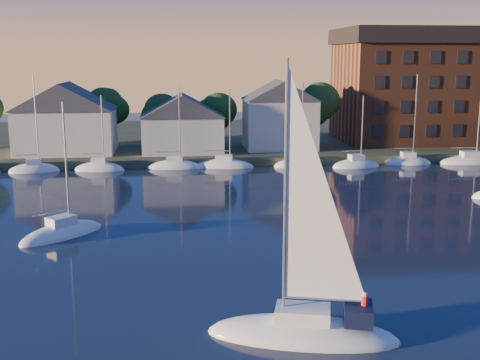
{
  "coord_description": "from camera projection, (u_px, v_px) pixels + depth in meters",
  "views": [
    {
      "loc": [
        -6.85,
        -26.72,
        14.03
      ],
      "look_at": [
        -1.69,
        22.0,
        3.99
      ],
      "focal_mm": 45.0,
      "sensor_mm": 36.0,
      "label": 1
    }
  ],
  "objects": [
    {
      "name": "clubhouse_centre",
      "position": [
        183.0,
        122.0,
        83.43
      ],
      "size": [
        11.55,
        8.4,
        8.08
      ],
      "color": "silver",
      "rests_on": "shoreline_land"
    },
    {
      "name": "drifting_sailboat_left",
      "position": [
        62.0,
        235.0,
        47.95
      ],
      "size": [
        7.11,
        7.06,
        11.75
      ],
      "rotation": [
        0.0,
        0.0,
        0.78
      ],
      "color": "white",
      "rests_on": "ground"
    },
    {
      "name": "condo_block",
      "position": [
        437.0,
        85.0,
        94.37
      ],
      "size": [
        31.0,
        17.0,
        17.4
      ],
      "color": "brown",
      "rests_on": "shoreline_land"
    },
    {
      "name": "ground",
      "position": [
        321.0,
        348.0,
        29.55
      ],
      "size": [
        260.0,
        260.0,
        0.0
      ],
      "primitive_type": "plane",
      "color": "black",
      "rests_on": "ground"
    },
    {
      "name": "moored_fleet",
      "position": [
        262.0,
        167.0,
        77.68
      ],
      "size": [
        95.5,
        2.4,
        12.05
      ],
      "color": "white",
      "rests_on": "ground"
    },
    {
      "name": "clubhouse_east",
      "position": [
        280.0,
        114.0,
        86.65
      ],
      "size": [
        10.5,
        8.4,
        9.8
      ],
      "color": "silver",
      "rests_on": "shoreline_land"
    },
    {
      "name": "clubhouse_west",
      "position": [
        66.0,
        117.0,
        82.59
      ],
      "size": [
        13.65,
        9.45,
        9.64
      ],
      "color": "silver",
      "rests_on": "shoreline_land"
    },
    {
      "name": "wooden_dock",
      "position": [
        229.0,
        164.0,
        80.21
      ],
      "size": [
        120.0,
        3.0,
        1.0
      ],
      "primitive_type": "cube",
      "color": "brown",
      "rests_on": "ground"
    },
    {
      "name": "shoreline_land",
      "position": [
        217.0,
        141.0,
        102.61
      ],
      "size": [
        160.0,
        50.0,
        2.0
      ],
      "primitive_type": "cube",
      "color": "#353E24",
      "rests_on": "ground"
    },
    {
      "name": "tree_line",
      "position": [
        236.0,
        104.0,
        89.69
      ],
      "size": [
        93.4,
        5.4,
        8.9
      ],
      "color": "#3C251B",
      "rests_on": "shoreline_land"
    },
    {
      "name": "hero_sailboat",
      "position": [
        305.0,
        326.0,
        30.49
      ],
      "size": [
        10.29,
        5.52,
        15.13
      ],
      "rotation": [
        0.0,
        0.0,
        2.89
      ],
      "color": "white",
      "rests_on": "ground"
    }
  ]
}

